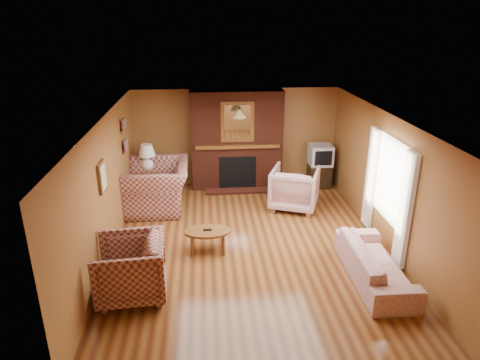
{
  "coord_description": "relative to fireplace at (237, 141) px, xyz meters",
  "views": [
    {
      "loc": [
        -0.78,
        -7.01,
        4.0
      ],
      "look_at": [
        -0.13,
        0.6,
        1.08
      ],
      "focal_mm": 32.0,
      "sensor_mm": 36.0,
      "label": 1
    }
  ],
  "objects": [
    {
      "name": "pendant_light",
      "position": [
        0.0,
        -0.68,
        0.82
      ],
      "size": [
        0.36,
        0.36,
        0.48
      ],
      "color": "black",
      "rests_on": "ceiling"
    },
    {
      "name": "fireplace",
      "position": [
        0.0,
        0.0,
        0.0
      ],
      "size": [
        2.2,
        0.82,
        2.4
      ],
      "color": "#4B1B10",
      "rests_on": "floor"
    },
    {
      "name": "floor",
      "position": [
        0.0,
        -2.98,
        -1.18
      ],
      "size": [
        6.5,
        6.5,
        0.0
      ],
      "primitive_type": "plane",
      "color": "#4D2410",
      "rests_on": "ground"
    },
    {
      "name": "plaid_armchair",
      "position": [
        -1.95,
        -4.36,
        -0.71
      ],
      "size": [
        1.1,
        1.08,
        0.94
      ],
      "primitive_type": "imported",
      "rotation": [
        0.0,
        0.0,
        -1.49
      ],
      "color": "maroon",
      "rests_on": "floor"
    },
    {
      "name": "wall_right",
      "position": [
        2.5,
        -2.98,
        0.02
      ],
      "size": [
        0.0,
        6.5,
        6.5
      ],
      "primitive_type": "plane",
      "rotation": [
        1.57,
        0.0,
        -1.57
      ],
      "color": "brown",
      "rests_on": "floor"
    },
    {
      "name": "floral_armchair",
      "position": [
        1.17,
        -1.39,
        -0.72
      ],
      "size": [
        1.29,
        1.3,
        0.92
      ],
      "primitive_type": "imported",
      "rotation": [
        0.0,
        0.0,
        2.77
      ],
      "color": "beige",
      "rests_on": "floor"
    },
    {
      "name": "window_right",
      "position": [
        2.45,
        -3.18,
        -0.06
      ],
      "size": [
        0.1,
        1.85,
        2.0
      ],
      "color": "beige",
      "rests_on": "wall_right"
    },
    {
      "name": "wall_back",
      "position": [
        0.0,
        0.27,
        0.02
      ],
      "size": [
        6.5,
        0.0,
        6.5
      ],
      "primitive_type": "plane",
      "rotation": [
        1.57,
        0.0,
        0.0
      ],
      "color": "brown",
      "rests_on": "floor"
    },
    {
      "name": "floral_sofa",
      "position": [
        1.9,
        -4.26,
        -0.89
      ],
      "size": [
        0.81,
        1.99,
        0.58
      ],
      "primitive_type": "imported",
      "rotation": [
        0.0,
        0.0,
        1.55
      ],
      "color": "beige",
      "rests_on": "floor"
    },
    {
      "name": "bookshelf",
      "position": [
        -2.44,
        -1.08,
        0.48
      ],
      "size": [
        0.09,
        0.55,
        0.71
      ],
      "color": "brown",
      "rests_on": "wall_left"
    },
    {
      "name": "ceiling",
      "position": [
        0.0,
        -2.98,
        1.22
      ],
      "size": [
        6.5,
        6.5,
        0.0
      ],
      "primitive_type": "plane",
      "rotation": [
        3.14,
        0.0,
        0.0
      ],
      "color": "silver",
      "rests_on": "wall_back"
    },
    {
      "name": "coffee_table",
      "position": [
        -0.78,
        -3.15,
        -0.81
      ],
      "size": [
        0.83,
        0.51,
        0.44
      ],
      "color": "brown",
      "rests_on": "floor"
    },
    {
      "name": "tv_stand",
      "position": [
        2.05,
        -0.18,
        -0.89
      ],
      "size": [
        0.54,
        0.49,
        0.58
      ],
      "primitive_type": "cube",
      "rotation": [
        0.0,
        0.0,
        -0.01
      ],
      "color": "black",
      "rests_on": "floor"
    },
    {
      "name": "side_table",
      "position": [
        -2.1,
        -0.53,
        -0.85
      ],
      "size": [
        0.54,
        0.54,
        0.67
      ],
      "primitive_type": "cube",
      "rotation": [
        0.0,
        0.0,
        0.09
      ],
      "color": "brown",
      "rests_on": "floor"
    },
    {
      "name": "crt_tv",
      "position": [
        2.05,
        -0.19,
        -0.35
      ],
      "size": [
        0.54,
        0.54,
        0.5
      ],
      "color": "#ADB0B5",
      "rests_on": "tv_stand"
    },
    {
      "name": "botanical_print",
      "position": [
        -2.47,
        -3.28,
        0.37
      ],
      "size": [
        0.05,
        0.4,
        0.5
      ],
      "color": "brown",
      "rests_on": "wall_left"
    },
    {
      "name": "wall_left",
      "position": [
        -2.5,
        -2.98,
        0.02
      ],
      "size": [
        0.0,
        6.5,
        6.5
      ],
      "primitive_type": "plane",
      "rotation": [
        1.57,
        0.0,
        1.57
      ],
      "color": "brown",
      "rests_on": "floor"
    },
    {
      "name": "plaid_loveseat",
      "position": [
        -1.85,
        -1.12,
        -0.67
      ],
      "size": [
        1.41,
        1.6,
        1.02
      ],
      "primitive_type": "imported",
      "rotation": [
        0.0,
        0.0,
        -1.55
      ],
      "color": "maroon",
      "rests_on": "floor"
    },
    {
      "name": "wall_front",
      "position": [
        0.0,
        -6.23,
        0.02
      ],
      "size": [
        6.5,
        0.0,
        6.5
      ],
      "primitive_type": "plane",
      "rotation": [
        -1.57,
        0.0,
        0.0
      ],
      "color": "brown",
      "rests_on": "floor"
    },
    {
      "name": "table_lamp",
      "position": [
        -2.1,
        -0.53,
        -0.16
      ],
      "size": [
        0.38,
        0.38,
        0.63
      ],
      "color": "white",
      "rests_on": "side_table"
    }
  ]
}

